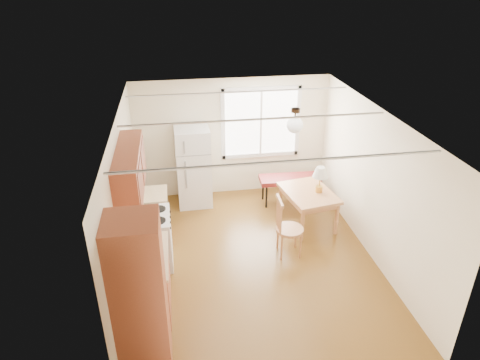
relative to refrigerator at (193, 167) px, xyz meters
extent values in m
cube|color=#503110|center=(0.85, -2.12, -0.82)|extent=(4.60, 5.60, 0.12)
cube|color=white|center=(0.85, -2.12, 1.68)|extent=(4.60, 5.60, 0.12)
cube|color=#F9EDC7|center=(0.85, 0.38, 0.43)|extent=(4.60, 0.10, 2.50)
cube|color=#F9EDC7|center=(0.85, -4.62, 0.43)|extent=(4.60, 0.10, 2.50)
cube|color=#F9EDC7|center=(-1.15, -2.12, 0.43)|extent=(0.10, 5.60, 2.50)
cube|color=#F9EDC7|center=(2.85, -2.12, 0.43)|extent=(0.10, 5.60, 2.50)
cube|color=brown|center=(-0.85, -3.97, 0.23)|extent=(0.60, 0.60, 2.10)
cube|color=brown|center=(-0.85, -2.97, -0.39)|extent=(0.60, 1.10, 0.86)
cube|color=tan|center=(-0.84, -2.97, 0.06)|extent=(0.62, 1.14, 0.04)
cube|color=white|center=(-0.83, -1.92, -0.37)|extent=(0.65, 0.76, 0.90)
cube|color=brown|center=(-0.85, -1.17, -0.39)|extent=(0.60, 0.60, 0.86)
cube|color=brown|center=(-0.99, -2.27, 1.03)|extent=(0.33, 1.60, 0.70)
cube|color=white|center=(1.45, 0.37, 0.73)|extent=(1.50, 0.02, 1.35)
cylinder|color=black|center=(1.55, -1.72, 1.64)|extent=(0.14, 0.14, 0.06)
cylinder|color=black|center=(1.55, -1.72, 1.54)|extent=(0.03, 0.03, 0.16)
sphere|color=white|center=(1.55, -1.72, 1.40)|extent=(0.26, 0.26, 0.26)
cube|color=white|center=(0.00, 0.00, 0.00)|extent=(0.69, 0.69, 1.64)
cube|color=gray|center=(0.00, -0.34, 0.39)|extent=(0.68, 0.02, 0.02)
cube|color=gray|center=(-0.17, -0.35, 0.16)|extent=(0.03, 0.03, 0.99)
cube|color=maroon|center=(1.95, -0.28, -0.30)|extent=(1.25, 0.50, 0.10)
cylinder|color=black|center=(1.43, -0.45, -0.58)|extent=(0.04, 0.04, 0.48)
cylinder|color=black|center=(2.47, -0.45, -0.58)|extent=(0.04, 0.04, 0.48)
cylinder|color=black|center=(1.43, -0.10, -0.58)|extent=(0.04, 0.04, 0.48)
cylinder|color=black|center=(2.47, -0.10, -0.58)|extent=(0.04, 0.04, 0.48)
cube|color=#A56A3F|center=(2.06, -1.18, -0.16)|extent=(1.01, 1.24, 0.06)
cube|color=#A56A3F|center=(2.06, -1.18, -0.24)|extent=(0.90, 1.12, 0.10)
cylinder|color=#A56A3F|center=(1.80, -1.72, -0.50)|extent=(0.07, 0.07, 0.64)
cylinder|color=#A56A3F|center=(2.49, -1.60, -0.50)|extent=(0.07, 0.07, 0.64)
cylinder|color=#A56A3F|center=(1.64, -0.76, -0.50)|extent=(0.07, 0.07, 0.64)
cylinder|color=#A56A3F|center=(2.32, -0.64, -0.50)|extent=(0.07, 0.07, 0.64)
cylinder|color=#A56A3F|center=(1.47, -2.04, -0.34)|extent=(0.47, 0.47, 0.05)
cylinder|color=#A56A3F|center=(1.31, -2.20, -0.58)|extent=(0.04, 0.04, 0.48)
cylinder|color=#A56A3F|center=(1.63, -2.21, -0.58)|extent=(0.04, 0.04, 0.48)
cylinder|color=#A56A3F|center=(1.32, -1.88, -0.58)|extent=(0.04, 0.04, 0.48)
cylinder|color=#A56A3F|center=(1.64, -1.89, -0.58)|extent=(0.04, 0.04, 0.48)
cylinder|color=#B7923A|center=(2.25, -1.20, -0.07)|extent=(0.13, 0.13, 0.12)
cylinder|color=#B7923A|center=(2.25, -1.20, 0.09)|extent=(0.02, 0.02, 0.19)
cone|color=silver|center=(2.25, -1.20, 0.28)|extent=(0.29, 0.29, 0.19)
cube|color=black|center=(-0.87, -3.06, 0.11)|extent=(0.18, 0.21, 0.07)
cube|color=black|center=(-0.87, -3.14, 0.27)|extent=(0.16, 0.07, 0.25)
cylinder|color=black|center=(-0.87, -3.01, 0.20)|extent=(0.12, 0.12, 0.11)
cylinder|color=red|center=(-0.92, -2.76, 0.16)|extent=(0.12, 0.12, 0.17)
sphere|color=red|center=(-0.92, -2.76, 0.28)|extent=(0.06, 0.06, 0.06)
camera|label=1|loc=(-0.31, -7.88, 3.65)|focal=32.00mm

